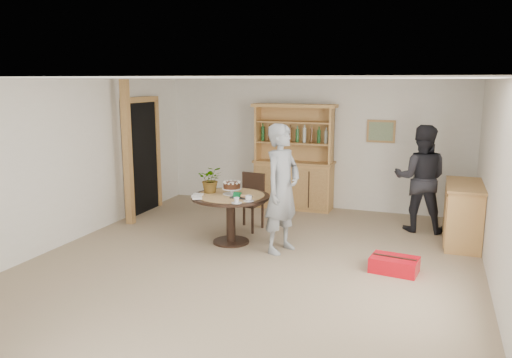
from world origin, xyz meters
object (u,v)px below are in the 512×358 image
at_px(red_suitcase, 394,265).
at_px(sideboard, 463,214).
at_px(dining_table, 231,205).
at_px(hutch, 294,174).
at_px(teen_boy, 282,189).
at_px(dining_chair, 250,198).
at_px(adult_person, 421,178).

bearing_deg(red_suitcase, sideboard, 68.57).
height_order(dining_table, red_suitcase, dining_table).
xyz_separation_m(hutch, teen_boy, (0.52, -2.52, 0.25)).
xyz_separation_m(dining_chair, teen_boy, (0.84, -0.93, 0.40)).
xyz_separation_m(sideboard, dining_table, (-3.37, -1.18, 0.13)).
relative_size(hutch, teen_boy, 1.09).
distance_m(hutch, red_suitcase, 3.60).
bearing_deg(dining_table, sideboard, 19.30).
bearing_deg(dining_chair, sideboard, 13.78).
height_order(hutch, adult_person, hutch).
distance_m(dining_table, red_suitcase, 2.57).
relative_size(sideboard, dining_table, 1.05).
bearing_deg(adult_person, sideboard, 142.16).
bearing_deg(dining_table, hutch, 82.35).
relative_size(dining_table, adult_person, 0.68).
bearing_deg(teen_boy, dining_table, 102.37).
height_order(dining_chair, adult_person, adult_person).
xyz_separation_m(dining_table, red_suitcase, (2.49, -0.39, -0.50)).
bearing_deg(hutch, teen_boy, -78.23).
height_order(dining_chair, teen_boy, teen_boy).
height_order(dining_table, teen_boy, teen_boy).
height_order(dining_chair, red_suitcase, dining_chair).
height_order(adult_person, red_suitcase, adult_person).
distance_m(sideboard, dining_table, 3.57).
relative_size(hutch, red_suitcase, 3.15).
height_order(hutch, teen_boy, hutch).
bearing_deg(sideboard, hutch, 157.79).
distance_m(dining_table, dining_chair, 0.83).
height_order(sideboard, dining_chair, dining_chair).
distance_m(sideboard, teen_boy, 2.86).
xyz_separation_m(dining_chair, adult_person, (2.69, 0.84, 0.35)).
relative_size(dining_chair, adult_person, 0.53).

